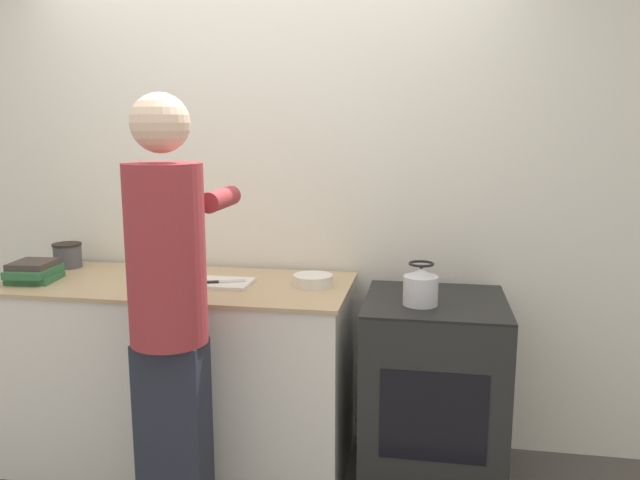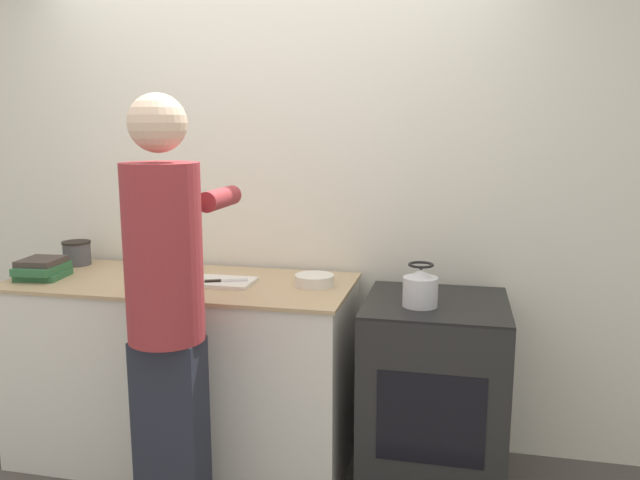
{
  "view_description": "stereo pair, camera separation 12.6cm",
  "coord_description": "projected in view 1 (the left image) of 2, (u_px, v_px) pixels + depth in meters",
  "views": [
    {
      "loc": [
        0.84,
        -2.46,
        1.68
      ],
      "look_at": [
        0.37,
        0.24,
        1.19
      ],
      "focal_mm": 35.0,
      "sensor_mm": 36.0,
      "label": 1
    },
    {
      "loc": [
        0.96,
        -2.44,
        1.68
      ],
      "look_at": [
        0.37,
        0.24,
        1.19
      ],
      "focal_mm": 35.0,
      "sensor_mm": 36.0,
      "label": 2
    }
  ],
  "objects": [
    {
      "name": "bowl_prep",
      "position": [
        313.0,
        280.0,
        2.97
      ],
      "size": [
        0.19,
        0.19,
        0.05
      ],
      "color": "silver",
      "rests_on": "counter"
    },
    {
      "name": "kettle",
      "position": [
        421.0,
        287.0,
        2.73
      ],
      "size": [
        0.15,
        0.15,
        0.19
      ],
      "color": "silver",
      "rests_on": "oven"
    },
    {
      "name": "knife",
      "position": [
        223.0,
        282.0,
        2.97
      ],
      "size": [
        0.2,
        0.1,
        0.01
      ],
      "rotation": [
        0.0,
        0.0,
        0.37
      ],
      "color": "silver",
      "rests_on": "cutting_board"
    },
    {
      "name": "counter",
      "position": [
        180.0,
        372.0,
        3.14
      ],
      "size": [
        1.71,
        0.71,
        0.94
      ],
      "color": "silver",
      "rests_on": "ground_plane"
    },
    {
      "name": "oven",
      "position": [
        433.0,
        394.0,
        2.9
      ],
      "size": [
        0.64,
        0.64,
        0.91
      ],
      "color": "black",
      "rests_on": "ground_plane"
    },
    {
      "name": "wall_back",
      "position": [
        269.0,
        200.0,
        3.33
      ],
      "size": [
        8.0,
        0.05,
        2.6
      ],
      "color": "silver",
      "rests_on": "ground_plane"
    },
    {
      "name": "canister_jar",
      "position": [
        68.0,
        255.0,
        3.36
      ],
      "size": [
        0.15,
        0.15,
        0.13
      ],
      "color": "#4C4C51",
      "rests_on": "counter"
    },
    {
      "name": "cutting_board",
      "position": [
        219.0,
        283.0,
        3.0
      ],
      "size": [
        0.31,
        0.22,
        0.02
      ],
      "color": "silver",
      "rests_on": "counter"
    },
    {
      "name": "person",
      "position": [
        169.0,
        303.0,
        2.45
      ],
      "size": [
        0.34,
        0.58,
        1.81
      ],
      "color": "#232633",
      "rests_on": "ground_plane"
    },
    {
      "name": "book_stack",
      "position": [
        34.0,
        272.0,
        3.06
      ],
      "size": [
        0.23,
        0.25,
        0.1
      ],
      "color": "#2D663D",
      "rests_on": "counter"
    }
  ]
}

